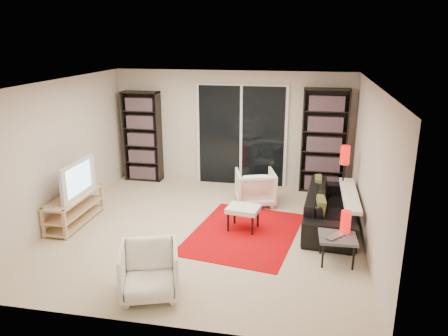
{
  "coord_description": "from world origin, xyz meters",
  "views": [
    {
      "loc": [
        1.55,
        -6.41,
        3.09
      ],
      "look_at": [
        0.25,
        0.3,
        1.0
      ],
      "focal_mm": 35.0,
      "sensor_mm": 36.0,
      "label": 1
    }
  ],
  "objects_px": {
    "bookshelf_left": "(142,137)",
    "tv_stand": "(75,208)",
    "ottoman": "(243,210)",
    "floor_lamp": "(344,163)",
    "bookshelf_right": "(324,141)",
    "armchair_front": "(149,271)",
    "side_table": "(338,238)",
    "armchair_back": "(255,187)",
    "sofa": "(332,208)"
  },
  "relations": [
    {
      "from": "floor_lamp",
      "to": "ottoman",
      "type": "bearing_deg",
      "value": -146.11
    },
    {
      "from": "sofa",
      "to": "ottoman",
      "type": "distance_m",
      "value": 1.51
    },
    {
      "from": "bookshelf_right",
      "to": "armchair_back",
      "type": "distance_m",
      "value": 1.75
    },
    {
      "from": "armchair_back",
      "to": "armchair_front",
      "type": "height_order",
      "value": "armchair_back"
    },
    {
      "from": "bookshelf_right",
      "to": "side_table",
      "type": "distance_m",
      "value": 3.07
    },
    {
      "from": "bookshelf_left",
      "to": "side_table",
      "type": "xyz_separation_m",
      "value": [
        4.01,
        -2.99,
        -0.62
      ]
    },
    {
      "from": "sofa",
      "to": "armchair_back",
      "type": "distance_m",
      "value": 1.56
    },
    {
      "from": "armchair_front",
      "to": "ottoman",
      "type": "xyz_separation_m",
      "value": [
        0.85,
        2.1,
        0.02
      ]
    },
    {
      "from": "armchair_front",
      "to": "side_table",
      "type": "height_order",
      "value": "armchair_front"
    },
    {
      "from": "ottoman",
      "to": "floor_lamp",
      "type": "relative_size",
      "value": 0.46
    },
    {
      "from": "bookshelf_left",
      "to": "bookshelf_right",
      "type": "height_order",
      "value": "bookshelf_right"
    },
    {
      "from": "armchair_front",
      "to": "ottoman",
      "type": "height_order",
      "value": "armchair_front"
    },
    {
      "from": "bookshelf_right",
      "to": "tv_stand",
      "type": "bearing_deg",
      "value": -149.34
    },
    {
      "from": "bookshelf_left",
      "to": "bookshelf_right",
      "type": "relative_size",
      "value": 0.93
    },
    {
      "from": "tv_stand",
      "to": "armchair_back",
      "type": "relative_size",
      "value": 1.86
    },
    {
      "from": "ottoman",
      "to": "side_table",
      "type": "bearing_deg",
      "value": -29.06
    },
    {
      "from": "tv_stand",
      "to": "side_table",
      "type": "distance_m",
      "value": 4.35
    },
    {
      "from": "bookshelf_left",
      "to": "tv_stand",
      "type": "relative_size",
      "value": 1.45
    },
    {
      "from": "ottoman",
      "to": "bookshelf_right",
      "type": "bearing_deg",
      "value": 59.17
    },
    {
      "from": "armchair_front",
      "to": "side_table",
      "type": "relative_size",
      "value": 1.35
    },
    {
      "from": "bookshelf_right",
      "to": "ottoman",
      "type": "xyz_separation_m",
      "value": [
        -1.3,
        -2.18,
        -0.71
      ]
    },
    {
      "from": "bookshelf_left",
      "to": "sofa",
      "type": "relative_size",
      "value": 0.93
    },
    {
      "from": "bookshelf_right",
      "to": "floor_lamp",
      "type": "relative_size",
      "value": 1.7
    },
    {
      "from": "armchair_back",
      "to": "armchair_front",
      "type": "relative_size",
      "value": 1.01
    },
    {
      "from": "bookshelf_left",
      "to": "sofa",
      "type": "distance_m",
      "value": 4.39
    },
    {
      "from": "armchair_back",
      "to": "side_table",
      "type": "height_order",
      "value": "armchair_back"
    },
    {
      "from": "bookshelf_right",
      "to": "armchair_back",
      "type": "bearing_deg",
      "value": -141.52
    },
    {
      "from": "side_table",
      "to": "bookshelf_left",
      "type": "bearing_deg",
      "value": 143.29
    },
    {
      "from": "tv_stand",
      "to": "sofa",
      "type": "distance_m",
      "value": 4.36
    },
    {
      "from": "ottoman",
      "to": "floor_lamp",
      "type": "height_order",
      "value": "floor_lamp"
    },
    {
      "from": "bookshelf_left",
      "to": "sofa",
      "type": "xyz_separation_m",
      "value": [
        3.99,
        -1.71,
        -0.67
      ]
    },
    {
      "from": "sofa",
      "to": "armchair_back",
      "type": "height_order",
      "value": "armchair_back"
    },
    {
      "from": "ottoman",
      "to": "floor_lamp",
      "type": "bearing_deg",
      "value": 33.89
    },
    {
      "from": "armchair_back",
      "to": "tv_stand",
      "type": "bearing_deg",
      "value": 11.25
    },
    {
      "from": "bookshelf_left",
      "to": "bookshelf_right",
      "type": "bearing_deg",
      "value": -0.0
    },
    {
      "from": "sofa",
      "to": "floor_lamp",
      "type": "xyz_separation_m",
      "value": [
        0.2,
        0.63,
        0.62
      ]
    },
    {
      "from": "armchair_back",
      "to": "armchair_front",
      "type": "bearing_deg",
      "value": 59.11
    },
    {
      "from": "side_table",
      "to": "tv_stand",
      "type": "bearing_deg",
      "value": 173.09
    },
    {
      "from": "tv_stand",
      "to": "floor_lamp",
      "type": "distance_m",
      "value": 4.75
    },
    {
      "from": "bookshelf_right",
      "to": "tv_stand",
      "type": "relative_size",
      "value": 1.56
    },
    {
      "from": "tv_stand",
      "to": "sofa",
      "type": "bearing_deg",
      "value": 9.94
    },
    {
      "from": "armchair_front",
      "to": "side_table",
      "type": "bearing_deg",
      "value": 10.43
    },
    {
      "from": "side_table",
      "to": "bookshelf_right",
      "type": "bearing_deg",
      "value": 93.01
    },
    {
      "from": "bookshelf_right",
      "to": "tv_stand",
      "type": "xyz_separation_m",
      "value": [
        -4.16,
        -2.46,
        -0.79
      ]
    },
    {
      "from": "sofa",
      "to": "armchair_front",
      "type": "height_order",
      "value": "armchair_front"
    },
    {
      "from": "ottoman",
      "to": "sofa",
      "type": "bearing_deg",
      "value": 17.99
    },
    {
      "from": "tv_stand",
      "to": "sofa",
      "type": "relative_size",
      "value": 0.64
    },
    {
      "from": "bookshelf_left",
      "to": "armchair_back",
      "type": "relative_size",
      "value": 2.7
    },
    {
      "from": "sofa",
      "to": "bookshelf_left",
      "type": "bearing_deg",
      "value": 71.07
    },
    {
      "from": "armchair_back",
      "to": "floor_lamp",
      "type": "distance_m",
      "value": 1.69
    }
  ]
}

